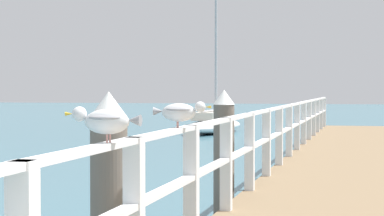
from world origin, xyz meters
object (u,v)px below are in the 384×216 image
at_px(seagull_foreground, 106,120).
at_px(boat_1, 213,124).
at_px(dock_piling_far, 224,154).
at_px(seagull_background, 180,111).
at_px(dock_piling_near, 109,206).

distance_m(seagull_foreground, boat_1, 24.40).
relative_size(dock_piling_far, boat_1, 0.33).
distance_m(dock_piling_far, seagull_background, 3.97).
bearing_deg(boat_1, seagull_background, -72.46).
relative_size(seagull_background, boat_1, 0.09).
bearing_deg(boat_1, dock_piling_far, -71.34).
bearing_deg(seagull_foreground, seagull_background, 0.13).
bearing_deg(seagull_background, seagull_foreground, -7.85).
xyz_separation_m(dock_piling_far, seagull_foreground, (0.37, -5.60, 0.69)).
bearing_deg(seagull_foreground, dock_piling_far, 4.48).
distance_m(dock_piling_far, seagull_foreground, 5.66).
xyz_separation_m(seagull_foreground, seagull_background, (0.02, 1.71, 0.00)).
relative_size(dock_piling_near, dock_piling_far, 1.00).
bearing_deg(boat_1, dock_piling_near, -73.70).
bearing_deg(dock_piling_far, seagull_foreground, -86.21).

